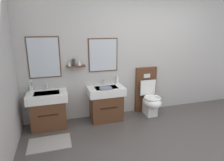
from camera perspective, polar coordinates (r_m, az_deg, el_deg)
The scene contains 11 objects.
ground_plane at distance 3.28m, azimuth 24.47°, elevation -21.06°, with size 6.62×5.00×0.10m, color #4C4744.
wall_back at distance 4.21m, azimuth 10.00°, elevation 8.61°, with size 5.42×0.27×2.67m.
bath_mat at distance 3.44m, azimuth -18.20°, elevation -17.43°, with size 0.68×0.44×0.01m, color #9E9993.
vanity_sink_left at distance 3.79m, azimuth -18.53°, elevation -8.07°, with size 0.72×0.47×0.69m.
tap_on_left_sink at distance 3.81m, azimuth -19.00°, elevation -1.59°, with size 0.03×0.13×0.11m.
vanity_sink_right at distance 3.89m, azimuth -1.82°, elevation -6.56°, with size 0.72×0.47×0.69m.
tap_on_right_sink at distance 3.92m, azimuth -2.50°, elevation -0.27°, with size 0.03×0.13×0.11m.
toilet at distance 4.21m, azimuth 10.97°, elevation -4.90°, with size 0.48×0.62×1.00m.
toothbrush_cup at distance 3.83m, azimuth -23.15°, elevation -2.18°, with size 0.07×0.07×0.21m.
soap_dispenser at distance 3.99m, azimuth 1.54°, elevation 0.18°, with size 0.06×0.06×0.19m.
folded_hand_towel at distance 3.64m, azimuth -1.93°, elevation -2.32°, with size 0.22×0.16×0.04m, color gray.
Camera 1 is at (-1.89, -1.90, 1.84)m, focal length 30.46 mm.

